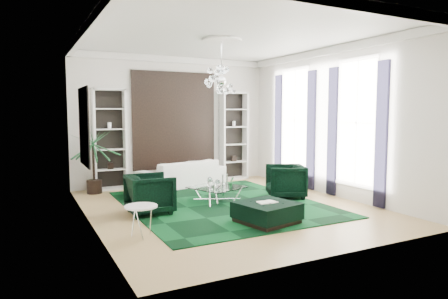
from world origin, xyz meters
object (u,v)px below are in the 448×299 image
armchair_right (286,181)px  ottoman_side (145,188)px  palm (93,153)px  ottoman_front (267,213)px  side_table (141,222)px  sofa (182,173)px  coffee_table (217,194)px  armchair_left (150,194)px

armchair_right → ottoman_side: armchair_right is taller
ottoman_side → palm: size_ratio=0.43×
ottoman_front → armchair_right: bearing=45.8°
ottoman_side → side_table: size_ratio=1.66×
side_table → ottoman_side: bearing=73.1°
ottoman_side → palm: (-1.10, 0.95, 0.87)m
side_table → palm: bearing=91.3°
sofa → coffee_table: (0.00, -2.30, -0.19)m
armchair_left → armchair_right: armchair_left is taller
armchair_left → armchair_right: (3.50, 0.00, -0.00)m
coffee_table → ottoman_front: ottoman_front is taller
ottoman_front → side_table: size_ratio=1.81×
armchair_right → coffee_table: size_ratio=0.86×
side_table → ottoman_front: bearing=-5.9°
armchair_left → armchair_right: 3.50m
coffee_table → palm: palm is taller
sofa → ottoman_side: bearing=17.1°
sofa → side_table: size_ratio=4.58×
ottoman_side → ottoman_front: 3.82m
ottoman_side → ottoman_front: ottoman_side is taller
side_table → palm: 4.33m
sofa → coffee_table: 2.31m
side_table → coffee_table: bearing=38.2°
palm → ottoman_side: bearing=-40.8°
sofa → side_table: sofa is taller
armchair_right → side_table: size_ratio=1.64×
sofa → armchair_left: bearing=41.5°
armchair_left → sofa: bearing=-32.6°
armchair_right → ottoman_front: bearing=-19.5°
armchair_right → side_table: armchair_right is taller
armchair_right → coffee_table: 1.80m
sofa → ottoman_side: 1.60m
palm → armchair_right: bearing=-33.2°
coffee_table → side_table: bearing=-141.8°
ottoman_front → palm: (-2.50, 4.50, 0.87)m
armchair_left → coffee_table: size_ratio=0.87×
ottoman_front → side_table: (-2.40, 0.25, 0.07)m
side_table → palm: (-0.10, 4.25, 0.81)m
sofa → armchair_left: 3.18m
ottoman_side → side_table: bearing=-106.9°
armchair_right → sofa: bearing=-121.9°
coffee_table → ottoman_front: bearing=-88.6°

